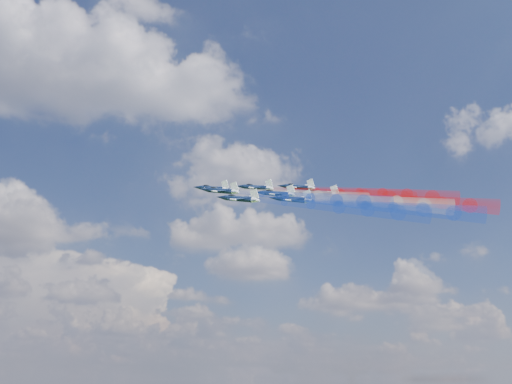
{
  "coord_description": "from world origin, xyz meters",
  "views": [
    {
      "loc": [
        -21.26,
        -160.55,
        75.54
      ],
      "look_at": [
        8.25,
        3.31,
        128.24
      ],
      "focal_mm": 41.66,
      "sensor_mm": 36.0,
      "label": 1
    }
  ],
  "objects": [
    {
      "name": "trail_rear_left",
      "position": [
        37.66,
        -26.74,
        116.47
      ],
      "size": [
        37.46,
        29.81,
        14.5
      ],
      "primitive_type": null,
      "rotation": [
        0.22,
        -0.34,
        0.87
      ],
      "color": "blue"
    },
    {
      "name": "trail_lead",
      "position": [
        18.38,
        -2.63,
        126.14
      ],
      "size": [
        37.46,
        29.81,
        14.5
      ],
      "primitive_type": null,
      "rotation": [
        0.22,
        -0.34,
        0.87
      ],
      "color": "white"
    },
    {
      "name": "trail_outer_left",
      "position": [
        22.9,
        -28.28,
        115.37
      ],
      "size": [
        37.46,
        29.81,
        14.5
      ],
      "primitive_type": null,
      "rotation": [
        0.22,
        -0.34,
        0.87
      ],
      "color": "blue"
    },
    {
      "name": "jet_rear_right",
      "position": [
        26.9,
        0.43,
        127.84
      ],
      "size": [
        17.33,
        16.84,
        9.6
      ],
      "primitive_type": null,
      "rotation": [
        0.22,
        -0.34,
        0.87
      ],
      "color": "black"
    },
    {
      "name": "jet_inner_left",
      "position": [
        -2.59,
        0.15,
        127.02
      ],
      "size": [
        17.33,
        16.84,
        9.6
      ],
      "primitive_type": null,
      "rotation": [
        0.22,
        -0.34,
        0.87
      ],
      "color": "black"
    },
    {
      "name": "trail_outer_right",
      "position": [
        45.57,
        -1.92,
        128.41
      ],
      "size": [
        37.46,
        29.81,
        14.5
      ],
      "primitive_type": null,
      "rotation": [
        0.22,
        -0.34,
        0.87
      ],
      "color": "red"
    },
    {
      "name": "trail_inner_right",
      "position": [
        31.91,
        -3.19,
        127.07
      ],
      "size": [
        37.46,
        29.81,
        14.5
      ],
      "primitive_type": null,
      "rotation": [
        0.22,
        -0.34,
        0.87
      ],
      "color": "red"
    },
    {
      "name": "jet_lead",
      "position": [
        -3.62,
        13.18,
        131.8
      ],
      "size": [
        17.33,
        16.84,
        9.6
      ],
      "primitive_type": null,
      "rotation": [
        0.22,
        -0.34,
        0.87
      ],
      "color": "black"
    },
    {
      "name": "trail_rear_right",
      "position": [
        48.91,
        -15.38,
        122.18
      ],
      "size": [
        37.46,
        29.81,
        14.5
      ],
      "primitive_type": null,
      "rotation": [
        0.22,
        -0.34,
        0.87
      ],
      "color": "red"
    },
    {
      "name": "jet_rear_left",
      "position": [
        15.66,
        -10.94,
        122.13
      ],
      "size": [
        17.33,
        16.84,
        9.6
      ],
      "primitive_type": null,
      "rotation": [
        0.22,
        -0.34,
        0.87
      ],
      "color": "black"
    },
    {
      "name": "jet_outer_left",
      "position": [
        0.89,
        -12.47,
        121.03
      ],
      "size": [
        17.33,
        16.84,
        9.6
      ],
      "primitive_type": null,
      "rotation": [
        0.22,
        -0.34,
        0.87
      ],
      "color": "black"
    },
    {
      "name": "jet_outer_right",
      "position": [
        23.57,
        13.88,
        134.07
      ],
      "size": [
        17.33,
        16.84,
        9.6
      ],
      "primitive_type": null,
      "rotation": [
        0.22,
        -0.34,
        0.87
      ],
      "color": "black"
    },
    {
      "name": "trail_center_third",
      "position": [
        35.6,
        -16.31,
        121.19
      ],
      "size": [
        37.46,
        29.81,
        14.5
      ],
      "primitive_type": null,
      "rotation": [
        0.22,
        -0.34,
        0.87
      ],
      "color": "white"
    },
    {
      "name": "jet_center_third",
      "position": [
        13.6,
        -0.5,
        126.86
      ],
      "size": [
        17.33,
        16.84,
        9.6
      ],
      "primitive_type": null,
      "rotation": [
        0.22,
        -0.34,
        0.87
      ],
      "color": "black"
    },
    {
      "name": "jet_inner_right",
      "position": [
        9.91,
        12.62,
        132.74
      ],
      "size": [
        17.33,
        16.84,
        9.6
      ],
      "primitive_type": null,
      "rotation": [
        0.22,
        -0.34,
        0.87
      ],
      "color": "black"
    },
    {
      "name": "trail_inner_left",
      "position": [
        19.42,
        -15.66,
        121.36
      ],
      "size": [
        37.46,
        29.81,
        14.5
      ],
      "primitive_type": null,
      "rotation": [
        0.22,
        -0.34,
        0.87
      ],
      "color": "blue"
    }
  ]
}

